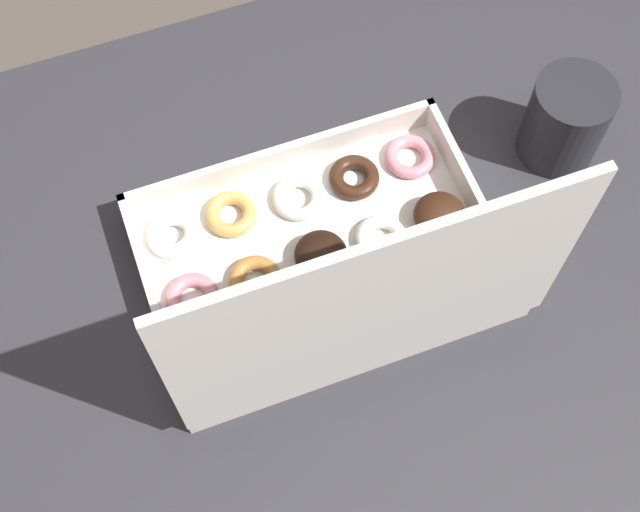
{
  "coord_description": "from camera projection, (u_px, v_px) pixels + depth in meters",
  "views": [
    {
      "loc": [
        0.2,
        0.34,
        1.6
      ],
      "look_at": [
        0.07,
        -0.04,
        0.78
      ],
      "focal_mm": 50.0,
      "sensor_mm": 36.0,
      "label": 1
    }
  ],
  "objects": [
    {
      "name": "ground_plane",
      "position": [
        362.0,
        449.0,
        1.61
      ],
      "size": [
        8.0,
        8.0,
        0.0
      ],
      "primitive_type": "plane",
      "color": "#564C44"
    },
    {
      "name": "dining_table",
      "position": [
        386.0,
        313.0,
        1.02
      ],
      "size": [
        1.17,
        0.79,
        0.76
      ],
      "color": "#2D2D33",
      "rests_on": "ground_plane"
    },
    {
      "name": "donut_box",
      "position": [
        336.0,
        271.0,
        0.86
      ],
      "size": [
        0.35,
        0.26,
        0.29
      ],
      "color": "silver",
      "rests_on": "dining_table"
    },
    {
      "name": "coffee_mug",
      "position": [
        566.0,
        119.0,
        0.94
      ],
      "size": [
        0.09,
        0.09,
        0.1
      ],
      "color": "#232328",
      "rests_on": "dining_table"
    }
  ]
}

